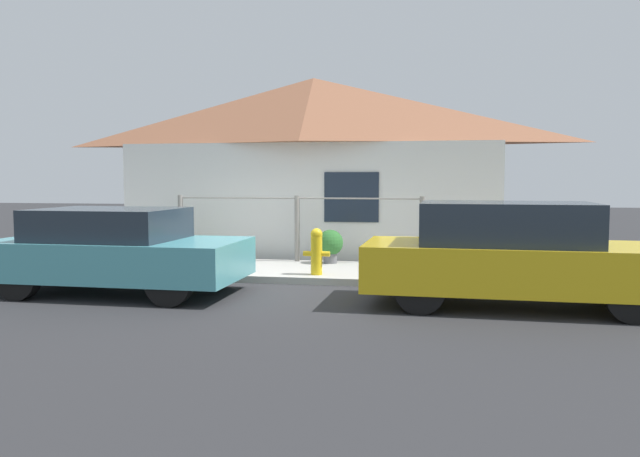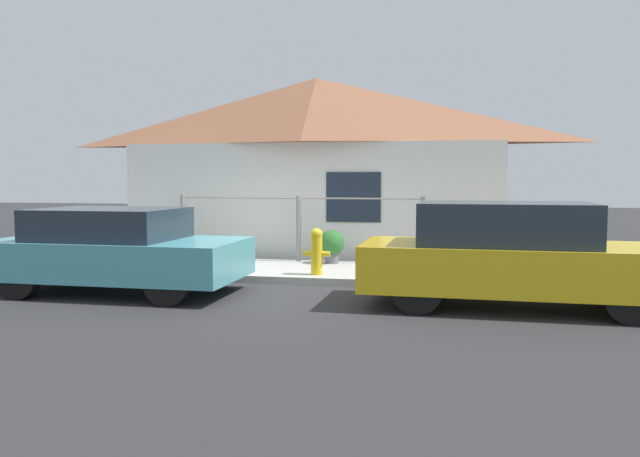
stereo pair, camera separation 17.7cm
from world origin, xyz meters
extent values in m
plane|color=#2D2D30|center=(0.00, 0.00, 0.00)|extent=(60.00, 60.00, 0.00)
cube|color=#B2AFA8|center=(0.00, 1.07, 0.06)|extent=(24.00, 2.14, 0.12)
cube|color=white|center=(0.00, 2.66, 1.23)|extent=(7.87, 0.12, 2.46)
cube|color=#1E2838|center=(0.98, 2.59, 1.35)|extent=(1.10, 0.04, 1.00)
pyramid|color=#A36647|center=(0.00, 3.70, 3.18)|extent=(8.27, 2.20, 1.44)
cylinder|color=gray|center=(-2.40, 1.99, 0.76)|extent=(0.10, 0.10, 1.28)
cylinder|color=gray|center=(0.00, 1.99, 0.76)|extent=(0.10, 0.10, 1.28)
cylinder|color=gray|center=(2.40, 1.99, 0.76)|extent=(0.10, 0.10, 1.28)
cylinder|color=gray|center=(0.00, 1.99, 1.35)|extent=(4.80, 0.03, 0.03)
cube|color=teal|center=(-2.03, -1.21, 0.53)|extent=(3.74, 1.84, 0.57)
cube|color=#232D38|center=(-2.18, -1.21, 1.05)|extent=(2.06, 1.60, 0.46)
cylinder|color=black|center=(-0.87, -0.46, 0.33)|extent=(0.66, 0.21, 0.66)
cylinder|color=black|center=(-0.89, -2.00, 0.33)|extent=(0.66, 0.21, 0.66)
cylinder|color=black|center=(-3.17, -0.43, 0.33)|extent=(0.66, 0.21, 0.66)
cylinder|color=black|center=(-3.19, -1.97, 0.33)|extent=(0.66, 0.21, 0.66)
cube|color=gold|center=(3.73, -1.21, 0.55)|extent=(4.10, 1.72, 0.61)
cube|color=#232D38|center=(3.56, -1.21, 1.13)|extent=(2.27, 1.48, 0.56)
cylinder|color=black|center=(5.00, -0.56, 0.33)|extent=(0.66, 0.22, 0.65)
cylinder|color=black|center=(4.97, -1.94, 0.33)|extent=(0.66, 0.22, 0.65)
cylinder|color=black|center=(2.48, -0.49, 0.33)|extent=(0.66, 0.22, 0.65)
cylinder|color=black|center=(2.45, -1.87, 0.33)|extent=(0.66, 0.22, 0.65)
cylinder|color=yellow|center=(0.69, 0.37, 0.44)|extent=(0.19, 0.19, 0.64)
sphere|color=yellow|center=(0.69, 0.37, 0.80)|extent=(0.20, 0.20, 0.20)
cylinder|color=yellow|center=(0.55, 0.37, 0.47)|extent=(0.17, 0.09, 0.09)
cylinder|color=yellow|center=(0.83, 0.37, 0.47)|extent=(0.17, 0.09, 0.09)
cylinder|color=slate|center=(0.68, 1.81, 0.22)|extent=(0.26, 0.26, 0.21)
sphere|color=#2D6B2D|center=(0.68, 1.81, 0.51)|extent=(0.49, 0.49, 0.49)
cylinder|color=#9E5638|center=(-2.40, 1.83, 0.20)|extent=(0.31, 0.31, 0.17)
sphere|color=#2D6B2D|center=(-2.40, 1.83, 0.48)|extent=(0.52, 0.52, 0.52)
camera|label=1|loc=(2.60, -9.81, 1.72)|focal=35.00mm
camera|label=2|loc=(2.77, -9.78, 1.72)|focal=35.00mm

